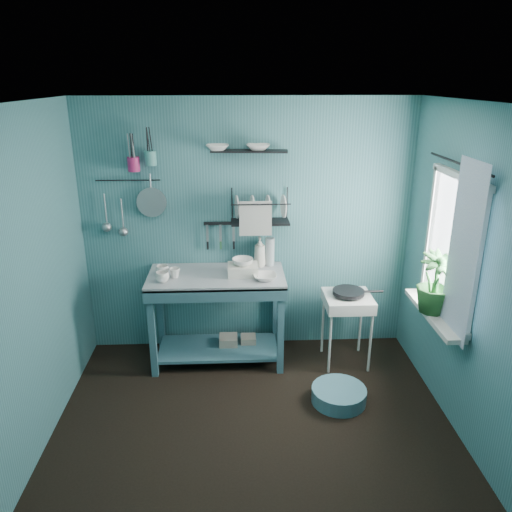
{
  "coord_description": "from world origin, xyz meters",
  "views": [
    {
      "loc": [
        -0.14,
        -3.19,
        2.65
      ],
      "look_at": [
        0.05,
        0.85,
        1.2
      ],
      "focal_mm": 35.0,
      "sensor_mm": 36.0,
      "label": 1
    }
  ],
  "objects_px": {
    "wash_tub": "(243,270)",
    "dish_rack": "(260,207)",
    "mug_mid": "(175,273)",
    "mug_left": "(162,277)",
    "utensil_cup_magenta": "(134,164)",
    "frying_pan": "(349,292)",
    "potted_plant": "(435,282)",
    "colander": "(152,202)",
    "storage_tin_large": "(229,346)",
    "floor_basin": "(339,395)",
    "soap_bottle": "(260,252)",
    "storage_tin_small": "(248,345)",
    "utensil_cup_teal": "(150,158)",
    "water_bottle": "(270,252)",
    "work_counter": "(218,318)",
    "hotplate_stand": "(346,329)",
    "mug_right": "(162,271)"
  },
  "relations": [
    {
      "from": "soap_bottle",
      "to": "mug_mid",
      "type": "bearing_deg",
      "value": -162.0
    },
    {
      "from": "water_bottle",
      "to": "storage_tin_large",
      "type": "xyz_separation_m",
      "value": [
        -0.42,
        -0.17,
        -0.94
      ]
    },
    {
      "from": "mug_left",
      "to": "colander",
      "type": "bearing_deg",
      "value": 105.36
    },
    {
      "from": "wash_tub",
      "to": "storage_tin_large",
      "type": "bearing_deg",
      "value": 154.98
    },
    {
      "from": "frying_pan",
      "to": "potted_plant",
      "type": "distance_m",
      "value": 0.89
    },
    {
      "from": "colander",
      "to": "dish_rack",
      "type": "bearing_deg",
      "value": -4.47
    },
    {
      "from": "mug_mid",
      "to": "potted_plant",
      "type": "relative_size",
      "value": 0.19
    },
    {
      "from": "dish_rack",
      "to": "water_bottle",
      "type": "bearing_deg",
      "value": 11.78
    },
    {
      "from": "hotplate_stand",
      "to": "frying_pan",
      "type": "height_order",
      "value": "frying_pan"
    },
    {
      "from": "work_counter",
      "to": "colander",
      "type": "distance_m",
      "value": 1.27
    },
    {
      "from": "wash_tub",
      "to": "frying_pan",
      "type": "relative_size",
      "value": 0.93
    },
    {
      "from": "hotplate_stand",
      "to": "floor_basin",
      "type": "distance_m",
      "value": 0.74
    },
    {
      "from": "frying_pan",
      "to": "potted_plant",
      "type": "bearing_deg",
      "value": -48.28
    },
    {
      "from": "mug_mid",
      "to": "soap_bottle",
      "type": "distance_m",
      "value": 0.85
    },
    {
      "from": "dish_rack",
      "to": "colander",
      "type": "xyz_separation_m",
      "value": [
        -1.02,
        0.08,
        0.03
      ]
    },
    {
      "from": "work_counter",
      "to": "dish_rack",
      "type": "relative_size",
      "value": 2.33
    },
    {
      "from": "mug_right",
      "to": "frying_pan",
      "type": "bearing_deg",
      "value": -3.32
    },
    {
      "from": "wash_tub",
      "to": "colander",
      "type": "height_order",
      "value": "colander"
    },
    {
      "from": "frying_pan",
      "to": "wash_tub",
      "type": "bearing_deg",
      "value": 175.32
    },
    {
      "from": "water_bottle",
      "to": "utensil_cup_teal",
      "type": "distance_m",
      "value": 1.43
    },
    {
      "from": "hotplate_stand",
      "to": "utensil_cup_teal",
      "type": "relative_size",
      "value": 5.45
    },
    {
      "from": "storage_tin_large",
      "to": "floor_basin",
      "type": "distance_m",
      "value": 1.25
    },
    {
      "from": "water_bottle",
      "to": "utensil_cup_magenta",
      "type": "xyz_separation_m",
      "value": [
        -1.25,
        0.03,
        0.86
      ]
    },
    {
      "from": "hotplate_stand",
      "to": "utensil_cup_teal",
      "type": "xyz_separation_m",
      "value": [
        -1.82,
        0.35,
        1.61
      ]
    },
    {
      "from": "work_counter",
      "to": "mug_mid",
      "type": "height_order",
      "value": "mug_mid"
    },
    {
      "from": "storage_tin_small",
      "to": "utensil_cup_teal",
      "type": "bearing_deg",
      "value": 169.09
    },
    {
      "from": "storage_tin_large",
      "to": "floor_basin",
      "type": "height_order",
      "value": "storage_tin_large"
    },
    {
      "from": "hotplate_stand",
      "to": "storage_tin_large",
      "type": "relative_size",
      "value": 3.22
    },
    {
      "from": "utensil_cup_magenta",
      "to": "floor_basin",
      "type": "height_order",
      "value": "utensil_cup_magenta"
    },
    {
      "from": "wash_tub",
      "to": "dish_rack",
      "type": "bearing_deg",
      "value": 51.68
    },
    {
      "from": "mug_mid",
      "to": "wash_tub",
      "type": "distance_m",
      "value": 0.63
    },
    {
      "from": "mug_left",
      "to": "wash_tub",
      "type": "xyz_separation_m",
      "value": [
        0.73,
        0.14,
        0.0
      ]
    },
    {
      "from": "hotplate_stand",
      "to": "mug_right",
      "type": "bearing_deg",
      "value": 175.96
    },
    {
      "from": "hotplate_stand",
      "to": "storage_tin_large",
      "type": "height_order",
      "value": "hotplate_stand"
    },
    {
      "from": "mug_left",
      "to": "storage_tin_small",
      "type": "distance_m",
      "value": 1.18
    },
    {
      "from": "mug_mid",
      "to": "colander",
      "type": "bearing_deg",
      "value": 123.04
    },
    {
      "from": "wash_tub",
      "to": "storage_tin_large",
      "type": "height_order",
      "value": "wash_tub"
    },
    {
      "from": "mug_mid",
      "to": "floor_basin",
      "type": "xyz_separation_m",
      "value": [
        1.44,
        -0.69,
        -0.89
      ]
    },
    {
      "from": "colander",
      "to": "storage_tin_small",
      "type": "relative_size",
      "value": 1.4
    },
    {
      "from": "floor_basin",
      "to": "frying_pan",
      "type": "bearing_deg",
      "value": 73.88
    },
    {
      "from": "work_counter",
      "to": "hotplate_stand",
      "type": "height_order",
      "value": "work_counter"
    },
    {
      "from": "potted_plant",
      "to": "storage_tin_small",
      "type": "xyz_separation_m",
      "value": [
        -1.49,
        0.79,
        -0.99
      ]
    },
    {
      "from": "utensil_cup_magenta",
      "to": "frying_pan",
      "type": "bearing_deg",
      "value": -10.05
    },
    {
      "from": "wash_tub",
      "to": "utensil_cup_magenta",
      "type": "relative_size",
      "value": 2.15
    },
    {
      "from": "mug_left",
      "to": "mug_right",
      "type": "xyz_separation_m",
      "value": [
        -0.02,
        0.16,
        0.0
      ]
    },
    {
      "from": "utensil_cup_magenta",
      "to": "floor_basin",
      "type": "xyz_separation_m",
      "value": [
        1.79,
        -1.0,
        -1.84
      ]
    },
    {
      "from": "mug_right",
      "to": "storage_tin_small",
      "type": "bearing_deg",
      "value": 5.71
    },
    {
      "from": "potted_plant",
      "to": "floor_basin",
      "type": "height_order",
      "value": "potted_plant"
    },
    {
      "from": "soap_bottle",
      "to": "potted_plant",
      "type": "bearing_deg",
      "value": -33.7
    },
    {
      "from": "mug_right",
      "to": "utensil_cup_magenta",
      "type": "relative_size",
      "value": 0.95
    }
  ]
}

